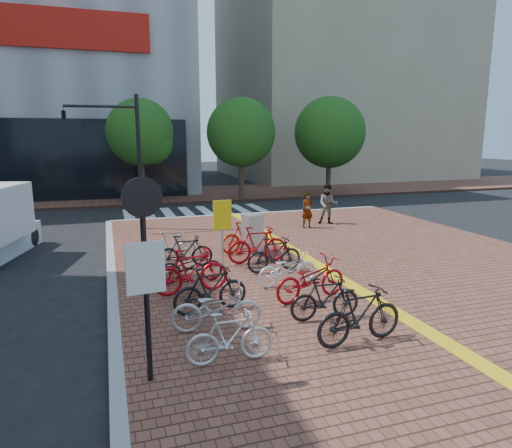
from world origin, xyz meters
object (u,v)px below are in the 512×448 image
object	(u,v)px
bike_2	(211,289)
bike_8	(325,298)
pedestrian_a	(308,210)
bike_5	(185,251)
bike_3	(191,271)
traffic_light_pole	(105,137)
bike_0	(230,337)
bike_13	(246,237)
bike_10	(287,268)
bike_4	(191,266)
bike_6	(171,245)
utility_box	(252,234)
pedestrian_b	(328,204)
bike_12	(258,244)
bike_11	(274,255)
bike_1	(217,308)
bike_7	(360,315)
bike_9	(311,279)
yellow_sign	(222,221)

from	to	relation	value
bike_2	bike_8	world-z (taller)	bike_2
bike_8	pedestrian_a	xyz separation A→B (m)	(3.74, 9.12, 0.28)
bike_5	pedestrian_a	size ratio (longest dim) A/B	1.08
bike_3	traffic_light_pole	bearing A→B (deg)	7.45
bike_0	bike_13	bearing A→B (deg)	-17.38
bike_8	bike_10	world-z (taller)	bike_8
bike_4	pedestrian_a	size ratio (longest dim) A/B	1.12
bike_5	traffic_light_pole	distance (m)	7.37
bike_4	bike_8	world-z (taller)	bike_8
bike_5	pedestrian_a	xyz separation A→B (m)	(5.92, 4.29, 0.27)
bike_6	utility_box	world-z (taller)	utility_box
bike_10	bike_0	bearing A→B (deg)	137.87
bike_13	bike_0	bearing A→B (deg)	151.61
bike_3	pedestrian_b	distance (m)	10.25
bike_5	bike_12	world-z (taller)	bike_12
bike_5	bike_11	distance (m)	2.67
bike_5	utility_box	distance (m)	2.55
bike_1	bike_7	distance (m)	2.81
bike_9	bike_8	bearing A→B (deg)	157.85
bike_8	bike_10	size ratio (longest dim) A/B	0.92
bike_6	bike_8	distance (m)	6.30
bike_11	utility_box	distance (m)	2.12
bike_1	bike_8	xyz separation A→B (m)	(2.33, -0.17, -0.00)
bike_3	traffic_light_pole	distance (m)	9.34
utility_box	yellow_sign	world-z (taller)	yellow_sign
bike_8	utility_box	size ratio (longest dim) A/B	1.20
bike_8	bike_11	bearing A→B (deg)	-1.12
bike_7	bike_8	distance (m)	1.25
bike_0	pedestrian_a	bearing A→B (deg)	-29.28
bike_4	bike_8	xyz separation A→B (m)	(2.27, -3.44, 0.03)
bike_7	bike_0	bearing A→B (deg)	84.19
bike_2	traffic_light_pole	xyz separation A→B (m)	(-2.00, 9.93, 3.27)
pedestrian_a	utility_box	bearing A→B (deg)	-143.21
bike_4	bike_8	size ratio (longest dim) A/B	1.07
bike_4	traffic_light_pole	xyz separation A→B (m)	(-1.96, 7.66, 3.35)
bike_3	bike_4	distance (m)	0.94
bike_0	bike_3	xyz separation A→B (m)	(0.00, 3.74, 0.10)
bike_2	pedestrian_a	xyz separation A→B (m)	(5.97, 7.95, 0.24)
bike_13	utility_box	xyz separation A→B (m)	(0.16, -0.25, 0.13)
bike_1	bike_6	size ratio (longest dim) A/B	1.17
bike_10	bike_4	bearing A→B (deg)	58.74
bike_5	bike_10	world-z (taller)	bike_5
bike_6	bike_9	bearing A→B (deg)	-147.92
bike_3	bike_2	bearing A→B (deg)	-176.52
yellow_sign	pedestrian_a	bearing A→B (deg)	43.52
bike_4	yellow_sign	bearing A→B (deg)	-42.84
bike_8	bike_9	distance (m)	1.21
bike_13	traffic_light_pole	bearing A→B (deg)	30.21
bike_2	bike_3	distance (m)	1.37
bike_5	bike_10	size ratio (longest dim) A/B	0.95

